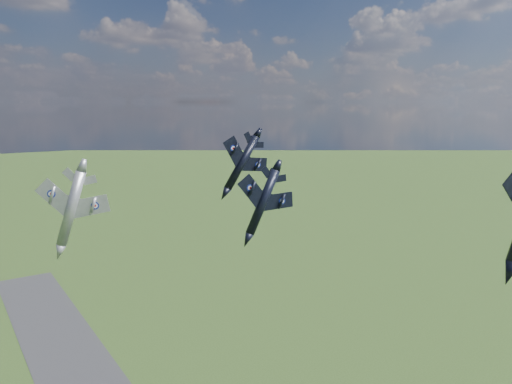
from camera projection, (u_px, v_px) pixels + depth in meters
jet_lead_navy at (263, 202)px, 71.76m from camera, size 12.61×15.38×6.57m
jet_high_navy at (242, 163)px, 91.84m from camera, size 12.05×16.03×8.56m
jet_left_silver at (71, 208)px, 68.27m from camera, size 16.09×17.95×6.12m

